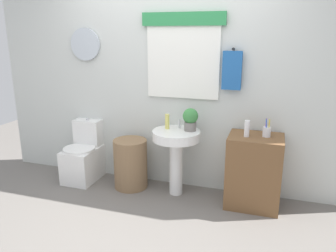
{
  "coord_description": "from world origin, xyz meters",
  "views": [
    {
      "loc": [
        1.14,
        -2.47,
        1.76
      ],
      "look_at": [
        0.08,
        0.8,
        0.8
      ],
      "focal_mm": 35.48,
      "sensor_mm": 36.0,
      "label": 1
    }
  ],
  "objects_px": {
    "toothbrush_cup": "(267,132)",
    "potted_plant": "(190,119)",
    "toilet": "(84,157)",
    "lotion_bottle": "(247,129)",
    "pedestal_sink": "(176,146)",
    "wooden_cabinet": "(254,171)",
    "soap_bottle": "(167,121)",
    "laundry_hamper": "(131,164)"
  },
  "relations": [
    {
      "from": "soap_bottle",
      "to": "wooden_cabinet",
      "type": "bearing_deg",
      "value": -2.97
    },
    {
      "from": "toilet",
      "to": "wooden_cabinet",
      "type": "distance_m",
      "value": 2.05
    },
    {
      "from": "toilet",
      "to": "lotion_bottle",
      "type": "height_order",
      "value": "lotion_bottle"
    },
    {
      "from": "wooden_cabinet",
      "to": "potted_plant",
      "type": "relative_size",
      "value": 3.07
    },
    {
      "from": "toilet",
      "to": "potted_plant",
      "type": "height_order",
      "value": "potted_plant"
    },
    {
      "from": "wooden_cabinet",
      "to": "soap_bottle",
      "type": "height_order",
      "value": "soap_bottle"
    },
    {
      "from": "soap_bottle",
      "to": "lotion_bottle",
      "type": "bearing_deg",
      "value": -5.92
    },
    {
      "from": "toilet",
      "to": "lotion_bottle",
      "type": "distance_m",
      "value": 2.03
    },
    {
      "from": "wooden_cabinet",
      "to": "toothbrush_cup",
      "type": "height_order",
      "value": "toothbrush_cup"
    },
    {
      "from": "pedestal_sink",
      "to": "lotion_bottle",
      "type": "distance_m",
      "value": 0.8
    },
    {
      "from": "laundry_hamper",
      "to": "wooden_cabinet",
      "type": "distance_m",
      "value": 1.41
    },
    {
      "from": "toilet",
      "to": "wooden_cabinet",
      "type": "height_order",
      "value": "wooden_cabinet"
    },
    {
      "from": "laundry_hamper",
      "to": "wooden_cabinet",
      "type": "relative_size",
      "value": 0.76
    },
    {
      "from": "soap_bottle",
      "to": "lotion_bottle",
      "type": "xyz_separation_m",
      "value": [
        0.87,
        -0.09,
        0.02
      ]
    },
    {
      "from": "toilet",
      "to": "toothbrush_cup",
      "type": "relative_size",
      "value": 4.03
    },
    {
      "from": "potted_plant",
      "to": "lotion_bottle",
      "type": "relative_size",
      "value": 1.49
    },
    {
      "from": "laundry_hamper",
      "to": "potted_plant",
      "type": "xyz_separation_m",
      "value": [
        0.7,
        0.06,
        0.59
      ]
    },
    {
      "from": "laundry_hamper",
      "to": "soap_bottle",
      "type": "xyz_separation_m",
      "value": [
        0.44,
        0.05,
        0.54
      ]
    },
    {
      "from": "pedestal_sink",
      "to": "wooden_cabinet",
      "type": "relative_size",
      "value": 0.97
    },
    {
      "from": "lotion_bottle",
      "to": "toilet",
      "type": "bearing_deg",
      "value": 177.89
    },
    {
      "from": "laundry_hamper",
      "to": "wooden_cabinet",
      "type": "bearing_deg",
      "value": 0.0
    },
    {
      "from": "toilet",
      "to": "soap_bottle",
      "type": "relative_size",
      "value": 4.46
    },
    {
      "from": "laundry_hamper",
      "to": "pedestal_sink",
      "type": "relative_size",
      "value": 0.78
    },
    {
      "from": "pedestal_sink",
      "to": "potted_plant",
      "type": "bearing_deg",
      "value": 23.2
    },
    {
      "from": "pedestal_sink",
      "to": "lotion_bottle",
      "type": "height_order",
      "value": "lotion_bottle"
    },
    {
      "from": "lotion_bottle",
      "to": "potted_plant",
      "type": "bearing_deg",
      "value": 170.67
    },
    {
      "from": "toothbrush_cup",
      "to": "potted_plant",
      "type": "bearing_deg",
      "value": 177.13
    },
    {
      "from": "laundry_hamper",
      "to": "pedestal_sink",
      "type": "xyz_separation_m",
      "value": [
        0.56,
        0.0,
        0.27
      ]
    },
    {
      "from": "wooden_cabinet",
      "to": "pedestal_sink",
      "type": "bearing_deg",
      "value": 180.0
    },
    {
      "from": "soap_bottle",
      "to": "toothbrush_cup",
      "type": "xyz_separation_m",
      "value": [
        1.06,
        -0.03,
        -0.01
      ]
    },
    {
      "from": "potted_plant",
      "to": "wooden_cabinet",
      "type": "bearing_deg",
      "value": -4.87
    },
    {
      "from": "laundry_hamper",
      "to": "potted_plant",
      "type": "distance_m",
      "value": 0.91
    },
    {
      "from": "wooden_cabinet",
      "to": "laundry_hamper",
      "type": "bearing_deg",
      "value": 180.0
    },
    {
      "from": "toilet",
      "to": "wooden_cabinet",
      "type": "bearing_deg",
      "value": -0.89
    },
    {
      "from": "toilet",
      "to": "potted_plant",
      "type": "bearing_deg",
      "value": 1.2
    },
    {
      "from": "pedestal_sink",
      "to": "wooden_cabinet",
      "type": "height_order",
      "value": "wooden_cabinet"
    },
    {
      "from": "toothbrush_cup",
      "to": "toilet",
      "type": "bearing_deg",
      "value": 179.68
    },
    {
      "from": "toothbrush_cup",
      "to": "soap_bottle",
      "type": "bearing_deg",
      "value": 178.37
    },
    {
      "from": "wooden_cabinet",
      "to": "toothbrush_cup",
      "type": "distance_m",
      "value": 0.45
    },
    {
      "from": "pedestal_sink",
      "to": "soap_bottle",
      "type": "height_order",
      "value": "soap_bottle"
    },
    {
      "from": "lotion_bottle",
      "to": "toothbrush_cup",
      "type": "relative_size",
      "value": 0.9
    },
    {
      "from": "soap_bottle",
      "to": "pedestal_sink",
      "type": "bearing_deg",
      "value": -22.62
    }
  ]
}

